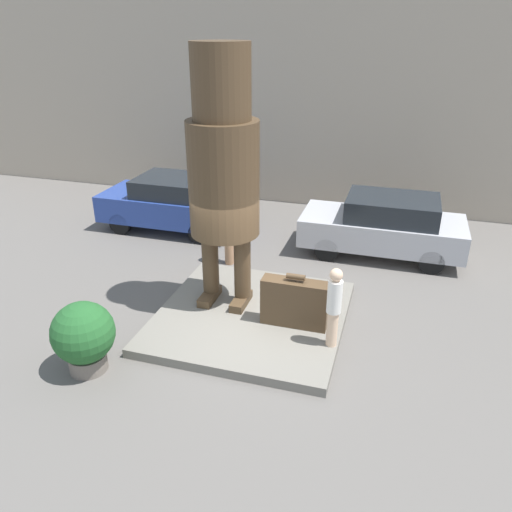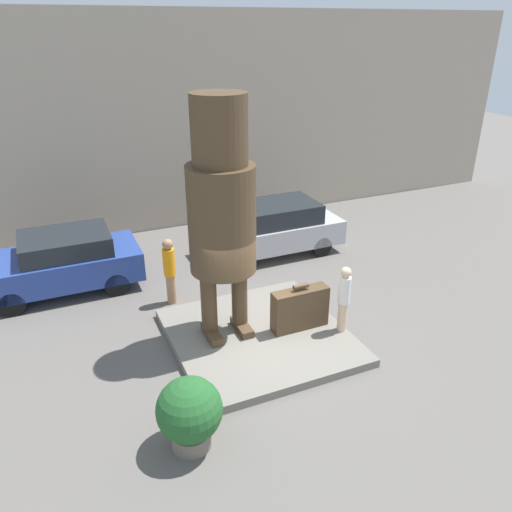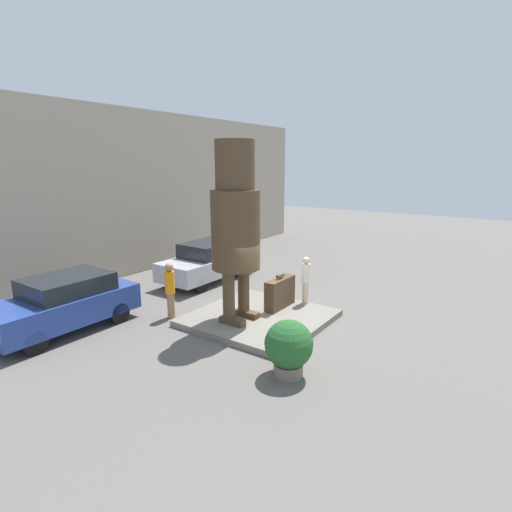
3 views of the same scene
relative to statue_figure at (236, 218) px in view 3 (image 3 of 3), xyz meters
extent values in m
plane|color=#605B56|center=(0.66, -0.37, -3.22)|extent=(60.00, 60.00, 0.00)
cube|color=slate|center=(0.66, -0.37, -3.12)|extent=(3.79, 3.84, 0.19)
cube|color=tan|center=(0.66, 7.48, 0.27)|extent=(28.00, 0.60, 6.97)
cube|color=#4C3823|center=(-0.36, -0.12, -2.94)|extent=(0.28, 0.80, 0.18)
cube|color=#4C3823|center=(0.36, -0.12, -2.94)|extent=(0.28, 0.80, 0.18)
cylinder|color=#4C3823|center=(-0.36, 0.00, -2.15)|extent=(0.35, 0.35, 1.40)
cylinder|color=#4C3823|center=(0.36, 0.00, -2.15)|extent=(0.35, 0.35, 1.40)
cylinder|color=#4C3823|center=(0.00, 0.00, -0.33)|extent=(1.40, 1.40, 2.25)
cylinder|color=#4C3823|center=(0.00, 0.00, 1.47)|extent=(1.10, 1.10, 1.35)
cube|color=#4C3823|center=(1.61, -0.52, -2.55)|extent=(1.32, 0.36, 0.96)
cylinder|color=#4C3823|center=(1.61, -0.52, -1.97)|extent=(0.36, 0.11, 0.11)
cylinder|color=beige|center=(2.43, -1.01, -2.67)|extent=(0.21, 0.21, 0.71)
cylinder|color=white|center=(2.43, -1.01, -2.00)|extent=(0.27, 0.27, 0.63)
sphere|color=beige|center=(2.43, -1.01, -1.56)|extent=(0.24, 0.24, 0.24)
cube|color=#284293|center=(-3.15, 3.87, -2.52)|extent=(4.05, 1.87, 0.76)
cube|color=#1E2328|center=(-2.95, 3.87, -1.88)|extent=(2.23, 1.68, 0.51)
cylinder|color=black|center=(-4.41, 3.02, -2.90)|extent=(0.63, 0.18, 0.63)
cylinder|color=black|center=(-4.41, 4.71, -2.90)|extent=(0.63, 0.18, 0.63)
cylinder|color=black|center=(-1.90, 3.02, -2.90)|extent=(0.63, 0.18, 0.63)
cylinder|color=black|center=(-1.90, 4.71, -2.90)|extent=(0.63, 0.18, 0.63)
cube|color=#B7B7BC|center=(2.97, 3.79, -2.54)|extent=(4.18, 1.82, 0.73)
cube|color=#1E2328|center=(3.18, 3.79, -1.89)|extent=(2.30, 1.64, 0.57)
cylinder|color=black|center=(1.67, 2.97, -2.91)|extent=(0.62, 0.18, 0.62)
cylinder|color=black|center=(1.67, 4.61, -2.91)|extent=(0.62, 0.18, 0.62)
cylinder|color=black|center=(4.26, 2.97, -2.91)|extent=(0.62, 0.18, 0.62)
cylinder|color=black|center=(4.26, 4.61, -2.91)|extent=(0.62, 0.18, 0.62)
cylinder|color=#70665B|center=(-1.65, -2.75, -3.06)|extent=(0.67, 0.67, 0.31)
sphere|color=#235B28|center=(-1.65, -2.75, -2.44)|extent=(1.10, 1.10, 1.10)
cylinder|color=#A87A56|center=(-0.69, 2.07, -2.82)|extent=(0.23, 0.23, 0.79)
cylinder|color=orange|center=(-0.69, 2.07, -2.07)|extent=(0.30, 0.30, 0.70)
sphere|color=#A87A56|center=(-0.69, 2.07, -1.59)|extent=(0.26, 0.26, 0.26)
camera|label=1|loc=(3.32, -8.82, 2.44)|focal=35.00mm
camera|label=2|loc=(-3.20, -8.96, 3.28)|focal=35.00mm
camera|label=3|loc=(-8.83, -6.87, 1.52)|focal=28.00mm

